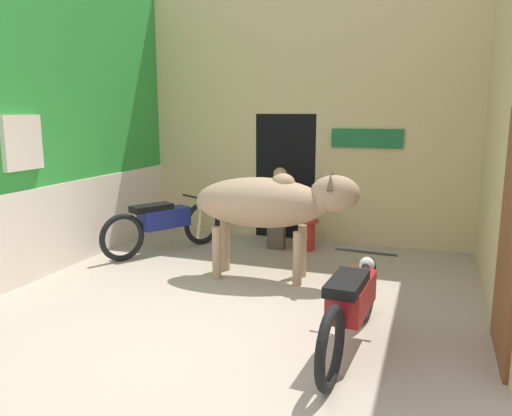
{
  "coord_description": "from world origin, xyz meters",
  "views": [
    {
      "loc": [
        1.97,
        -3.69,
        2.05
      ],
      "look_at": [
        -0.01,
        1.81,
        0.92
      ],
      "focal_mm": 35.0,
      "sensor_mm": 36.0,
      "label": 1
    }
  ],
  "objects": [
    {
      "name": "wall_left_shopfront",
      "position": [
        -2.69,
        2.0,
        1.95
      ],
      "size": [
        0.25,
        4.02,
        4.04
      ],
      "color": "green",
      "rests_on": "ground_plane"
    },
    {
      "name": "plastic_stool",
      "position": [
        0.22,
        3.43,
        0.25
      ],
      "size": [
        0.37,
        0.37,
        0.46
      ],
      "color": "red",
      "rests_on": "ground_plane"
    },
    {
      "name": "wall_back_with_doorway",
      "position": [
        -0.08,
        4.24,
        1.74
      ],
      "size": [
        5.21,
        0.94,
        4.04
      ],
      "color": "#D1BC84",
      "rests_on": "ground_plane"
    },
    {
      "name": "shopkeeper_seated",
      "position": [
        -0.22,
        3.44,
        0.65
      ],
      "size": [
        0.37,
        0.33,
        1.23
      ],
      "color": "brown",
      "rests_on": "ground_plane"
    },
    {
      "name": "ground_plane",
      "position": [
        0.0,
        0.0,
        0.0
      ],
      "size": [
        30.0,
        30.0,
        0.0
      ],
      "primitive_type": "plane",
      "color": "tan"
    },
    {
      "name": "motorcycle_far",
      "position": [
        -1.73,
        2.6,
        0.45
      ],
      "size": [
        1.04,
        1.83,
        0.78
      ],
      "color": "black",
      "rests_on": "ground_plane"
    },
    {
      "name": "motorcycle_near",
      "position": [
        1.37,
        0.41,
        0.44
      ],
      "size": [
        0.58,
        2.02,
        0.76
      ],
      "color": "black",
      "rests_on": "ground_plane"
    },
    {
      "name": "cow",
      "position": [
        0.12,
        1.99,
        0.96
      ],
      "size": [
        2.06,
        0.8,
        1.39
      ],
      "color": "tan",
      "rests_on": "ground_plane"
    }
  ]
}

